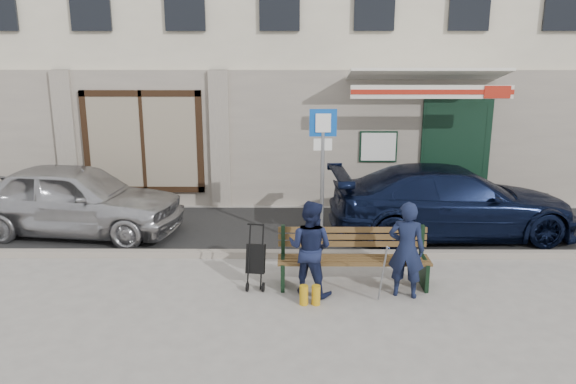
{
  "coord_description": "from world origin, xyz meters",
  "views": [
    {
      "loc": [
        0.27,
        -8.09,
        3.72
      ],
      "look_at": [
        0.21,
        1.6,
        1.2
      ],
      "focal_mm": 35.0,
      "sensor_mm": 36.0,
      "label": 1
    }
  ],
  "objects_px": {
    "bench": "(351,259)",
    "woman": "(310,248)",
    "man": "(406,250)",
    "parking_sign": "(323,157)",
    "stroller": "(256,260)",
    "car_silver": "(75,199)",
    "car_navy": "(452,202)"
  },
  "relations": [
    {
      "from": "car_navy",
      "to": "parking_sign",
      "type": "height_order",
      "value": "parking_sign"
    },
    {
      "from": "bench",
      "to": "man",
      "type": "bearing_deg",
      "value": -23.79
    },
    {
      "from": "car_silver",
      "to": "parking_sign",
      "type": "xyz_separation_m",
      "value": [
        4.93,
        -0.9,
        1.04
      ]
    },
    {
      "from": "car_navy",
      "to": "man",
      "type": "height_order",
      "value": "man"
    },
    {
      "from": "bench",
      "to": "woman",
      "type": "distance_m",
      "value": 0.76
    },
    {
      "from": "man",
      "to": "stroller",
      "type": "bearing_deg",
      "value": 8.1
    },
    {
      "from": "car_silver",
      "to": "man",
      "type": "height_order",
      "value": "man"
    },
    {
      "from": "parking_sign",
      "to": "car_navy",
      "type": "bearing_deg",
      "value": 15.81
    },
    {
      "from": "parking_sign",
      "to": "car_silver",
      "type": "bearing_deg",
      "value": 167.91
    },
    {
      "from": "parking_sign",
      "to": "stroller",
      "type": "relative_size",
      "value": 2.63
    },
    {
      "from": "stroller",
      "to": "parking_sign",
      "type": "bearing_deg",
      "value": 64.64
    },
    {
      "from": "parking_sign",
      "to": "man",
      "type": "height_order",
      "value": "parking_sign"
    },
    {
      "from": "car_silver",
      "to": "car_navy",
      "type": "bearing_deg",
      "value": -82.62
    },
    {
      "from": "car_silver",
      "to": "bench",
      "type": "bearing_deg",
      "value": -108.05
    },
    {
      "from": "bench",
      "to": "parking_sign",
      "type": "bearing_deg",
      "value": 102.68
    },
    {
      "from": "man",
      "to": "woman",
      "type": "relative_size",
      "value": 1.01
    },
    {
      "from": "car_silver",
      "to": "car_navy",
      "type": "distance_m",
      "value": 7.59
    },
    {
      "from": "parking_sign",
      "to": "bench",
      "type": "xyz_separation_m",
      "value": [
        0.38,
        -1.67,
        -1.31
      ]
    },
    {
      "from": "parking_sign",
      "to": "woman",
      "type": "relative_size",
      "value": 1.78
    },
    {
      "from": "woman",
      "to": "car_silver",
      "type": "bearing_deg",
      "value": -6.0
    },
    {
      "from": "man",
      "to": "parking_sign",
      "type": "bearing_deg",
      "value": -43.62
    },
    {
      "from": "woman",
      "to": "stroller",
      "type": "relative_size",
      "value": 1.48
    },
    {
      "from": "car_silver",
      "to": "woman",
      "type": "height_order",
      "value": "woman"
    },
    {
      "from": "parking_sign",
      "to": "bench",
      "type": "relative_size",
      "value": 1.1
    },
    {
      "from": "car_silver",
      "to": "bench",
      "type": "height_order",
      "value": "car_silver"
    },
    {
      "from": "man",
      "to": "stroller",
      "type": "xyz_separation_m",
      "value": [
        -2.3,
        0.33,
        -0.3
      ]
    },
    {
      "from": "car_navy",
      "to": "man",
      "type": "bearing_deg",
      "value": 149.22
    },
    {
      "from": "woman",
      "to": "stroller",
      "type": "distance_m",
      "value": 0.93
    },
    {
      "from": "car_navy",
      "to": "parking_sign",
      "type": "distance_m",
      "value": 2.98
    },
    {
      "from": "bench",
      "to": "man",
      "type": "distance_m",
      "value": 0.92
    },
    {
      "from": "parking_sign",
      "to": "bench",
      "type": "height_order",
      "value": "parking_sign"
    },
    {
      "from": "car_navy",
      "to": "woman",
      "type": "height_order",
      "value": "woman"
    }
  ]
}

